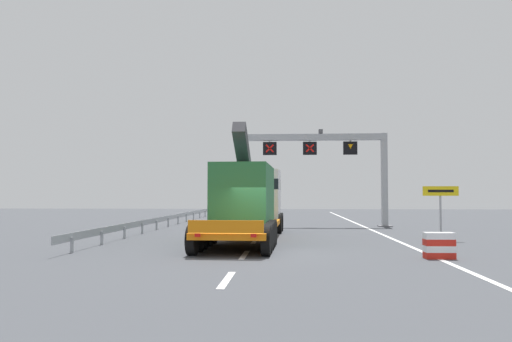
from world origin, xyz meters
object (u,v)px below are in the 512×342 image
Objects in this scene: overhead_lane_gantry at (331,152)px; exit_sign_yellow at (441,199)px; heavy_haul_truck_orange at (250,199)px; crash_barrier_striped at (439,246)px.

exit_sign_yellow is at bearing -67.62° from overhead_lane_gantry.
heavy_haul_truck_orange is 13.88× the size of crash_barrier_striped.
overhead_lane_gantry reaches higher than heavy_haul_truck_orange.
exit_sign_yellow reaches higher than crash_barrier_striped.
heavy_haul_truck_orange is at bearing -117.54° from overhead_lane_gantry.
heavy_haul_truck_orange is 9.26m from exit_sign_yellow.
crash_barrier_striped is (7.13, -7.73, -1.54)m from heavy_haul_truck_orange.
heavy_haul_truck_orange is (-4.92, -9.44, -3.17)m from overhead_lane_gantry.
overhead_lane_gantry reaches higher than exit_sign_yellow.
overhead_lane_gantry is 11.11m from heavy_haul_truck_orange.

